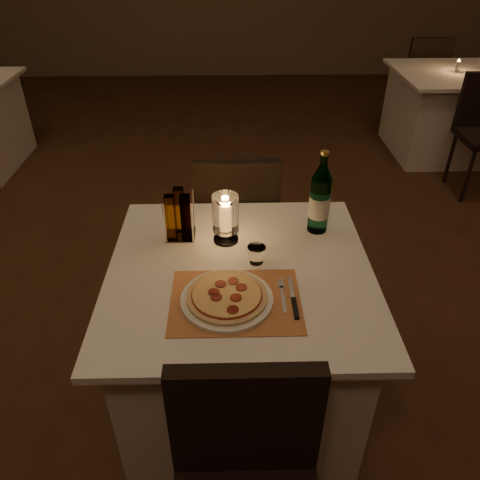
{
  "coord_description": "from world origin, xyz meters",
  "views": [
    {
      "loc": [
        0.21,
        -1.86,
        1.83
      ],
      "look_at": [
        0.24,
        -0.44,
        0.86
      ],
      "focal_mm": 35.0,
      "sensor_mm": 36.0,
      "label": 1
    }
  ],
  "objects_px": {
    "main_table": "(240,338)",
    "pizza": "(227,296)",
    "chair_far": "(237,214)",
    "plate": "(227,299)",
    "water_bottle": "(320,200)",
    "tumbler": "(256,255)",
    "hurricane_candle": "(225,215)",
    "neighbor_table_right": "(446,113)"
  },
  "relations": [
    {
      "from": "main_table",
      "to": "pizza",
      "type": "distance_m",
      "value": 0.44
    },
    {
      "from": "chair_far",
      "to": "plate",
      "type": "distance_m",
      "value": 0.92
    },
    {
      "from": "plate",
      "to": "pizza",
      "type": "relative_size",
      "value": 1.14
    },
    {
      "from": "main_table",
      "to": "water_bottle",
      "type": "bearing_deg",
      "value": 38.8
    },
    {
      "from": "pizza",
      "to": "water_bottle",
      "type": "relative_size",
      "value": 0.78
    },
    {
      "from": "tumbler",
      "to": "water_bottle",
      "type": "distance_m",
      "value": 0.37
    },
    {
      "from": "water_bottle",
      "to": "hurricane_candle",
      "type": "distance_m",
      "value": 0.39
    },
    {
      "from": "water_bottle",
      "to": "neighbor_table_right",
      "type": "xyz_separation_m",
      "value": [
        1.61,
        2.48,
        -0.51
      ]
    },
    {
      "from": "neighbor_table_right",
      "to": "hurricane_candle",
      "type": "bearing_deg",
      "value": -128.16
    },
    {
      "from": "hurricane_candle",
      "to": "main_table",
      "type": "bearing_deg",
      "value": -74.77
    },
    {
      "from": "plate",
      "to": "hurricane_candle",
      "type": "distance_m",
      "value": 0.39
    },
    {
      "from": "chair_far",
      "to": "pizza",
      "type": "xyz_separation_m",
      "value": [
        -0.05,
        -0.89,
        0.22
      ]
    },
    {
      "from": "tumbler",
      "to": "neighbor_table_right",
      "type": "bearing_deg",
      "value": 55.09
    },
    {
      "from": "tumbler",
      "to": "water_bottle",
      "type": "height_order",
      "value": "water_bottle"
    },
    {
      "from": "pizza",
      "to": "water_bottle",
      "type": "height_order",
      "value": "water_bottle"
    },
    {
      "from": "plate",
      "to": "pizza",
      "type": "xyz_separation_m",
      "value": [
        0.0,
        0.0,
        0.02
      ]
    },
    {
      "from": "plate",
      "to": "neighbor_table_right",
      "type": "relative_size",
      "value": 0.32
    },
    {
      "from": "plate",
      "to": "tumbler",
      "type": "distance_m",
      "value": 0.25
    },
    {
      "from": "water_bottle",
      "to": "tumbler",
      "type": "bearing_deg",
      "value": -140.29
    },
    {
      "from": "pizza",
      "to": "hurricane_candle",
      "type": "xyz_separation_m",
      "value": [
        -0.0,
        0.38,
        0.09
      ]
    },
    {
      "from": "neighbor_table_right",
      "to": "pizza",
      "type": "bearing_deg",
      "value": -124.35
    },
    {
      "from": "chair_far",
      "to": "neighbor_table_right",
      "type": "bearing_deg",
      "value": 46.17
    },
    {
      "from": "neighbor_table_right",
      "to": "water_bottle",
      "type": "bearing_deg",
      "value": -123.12
    },
    {
      "from": "main_table",
      "to": "tumbler",
      "type": "distance_m",
      "value": 0.41
    },
    {
      "from": "tumbler",
      "to": "water_bottle",
      "type": "bearing_deg",
      "value": 39.71
    },
    {
      "from": "chair_far",
      "to": "pizza",
      "type": "height_order",
      "value": "chair_far"
    },
    {
      "from": "chair_far",
      "to": "plate",
      "type": "relative_size",
      "value": 2.81
    },
    {
      "from": "pizza",
      "to": "hurricane_candle",
      "type": "distance_m",
      "value": 0.39
    },
    {
      "from": "pizza",
      "to": "neighbor_table_right",
      "type": "bearing_deg",
      "value": 55.65
    },
    {
      "from": "plate",
      "to": "chair_far",
      "type": "bearing_deg",
      "value": 86.8
    },
    {
      "from": "water_bottle",
      "to": "hurricane_candle",
      "type": "bearing_deg",
      "value": -169.66
    },
    {
      "from": "tumbler",
      "to": "neighbor_table_right",
      "type": "xyz_separation_m",
      "value": [
        1.88,
        2.7,
        -0.4
      ]
    },
    {
      "from": "chair_far",
      "to": "neighbor_table_right",
      "type": "relative_size",
      "value": 0.9
    },
    {
      "from": "plate",
      "to": "neighbor_table_right",
      "type": "bearing_deg",
      "value": 55.65
    },
    {
      "from": "main_table",
      "to": "tumbler",
      "type": "relative_size",
      "value": 14.17
    },
    {
      "from": "tumbler",
      "to": "hurricane_candle",
      "type": "xyz_separation_m",
      "value": [
        -0.12,
        0.15,
        0.09
      ]
    },
    {
      "from": "pizza",
      "to": "tumbler",
      "type": "height_order",
      "value": "tumbler"
    },
    {
      "from": "chair_far",
      "to": "tumbler",
      "type": "height_order",
      "value": "chair_far"
    },
    {
      "from": "pizza",
      "to": "neighbor_table_right",
      "type": "relative_size",
      "value": 0.28
    },
    {
      "from": "main_table",
      "to": "water_bottle",
      "type": "relative_size",
      "value": 2.8
    },
    {
      "from": "chair_far",
      "to": "water_bottle",
      "type": "distance_m",
      "value": 0.65
    },
    {
      "from": "water_bottle",
      "to": "hurricane_candle",
      "type": "relative_size",
      "value": 1.74
    }
  ]
}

